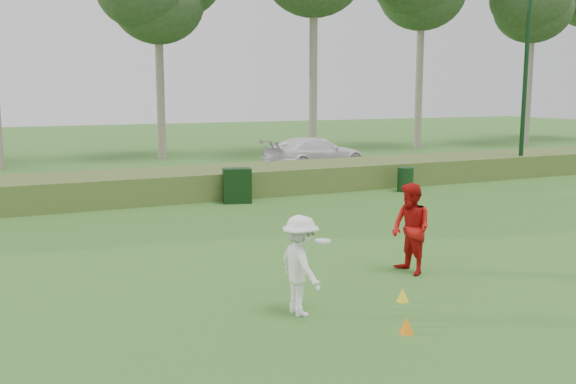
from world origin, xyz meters
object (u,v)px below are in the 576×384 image
player_white (301,265)px  car_right (315,153)px  cone_yellow (403,295)px  trash_bin (405,179)px  lamp_post (527,42)px  cone_orange (407,326)px  player_red (411,229)px  utility_cabinet (237,186)px

player_white → car_right: size_ratio=0.33×
cone_yellow → trash_bin: 12.45m
lamp_post → trash_bin: bearing=-169.5°
lamp_post → car_right: lamp_post is taller
player_white → cone_yellow: 2.03m
cone_yellow → trash_bin: size_ratio=0.27×
cone_orange → player_red: bearing=53.9°
player_white → utility_cabinet: 10.68m
cone_orange → car_right: car_right is taller
trash_bin → player_white: bearing=-132.0°
player_red → player_white: bearing=-70.4°
player_red → trash_bin: player_red is taller
cone_orange → trash_bin: size_ratio=0.28×
player_red → utility_cabinet: bearing=179.7°
cone_yellow → cone_orange: bearing=-122.5°
utility_cabinet → car_right: size_ratio=0.23×
lamp_post → cone_yellow: size_ratio=34.76×
cone_yellow → utility_cabinet: utility_cabinet is taller
player_white → cone_orange: 1.93m
lamp_post → utility_cabinet: (-13.04, -0.93, -5.03)m
player_red → trash_bin: (6.02, 8.81, -0.47)m
lamp_post → car_right: 10.07m
player_red → car_right: 16.67m
utility_cabinet → car_right: bearing=60.9°
lamp_post → car_right: size_ratio=1.63×
utility_cabinet → lamp_post: bearing=18.4°
utility_cabinet → player_red: bearing=-73.5°
lamp_post → trash_bin: size_ratio=9.37×
cone_yellow → trash_bin: trash_bin is taller
lamp_post → cone_orange: bearing=-139.1°
player_red → cone_yellow: (-1.13, -1.39, -0.79)m
utility_cabinet → trash_bin: (6.35, -0.31, -0.13)m
player_red → cone_yellow: 1.95m
cone_yellow → utility_cabinet: (0.79, 10.50, 0.45)m
lamp_post → cone_yellow: (-13.83, -11.43, -5.48)m
utility_cabinet → car_right: car_right is taller
cone_orange → utility_cabinet: size_ratio=0.22×
lamp_post → player_red: (-12.70, -10.04, -4.68)m
cone_yellow → utility_cabinet: size_ratio=0.21×
lamp_post → cone_orange: 20.13m
cone_yellow → trash_bin: (7.15, 10.19, 0.32)m
trash_bin → car_right: car_right is taller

